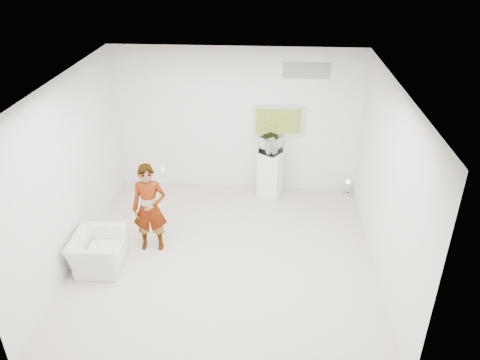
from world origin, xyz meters
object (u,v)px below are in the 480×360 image
at_px(pedestal, 270,174).
at_px(armchair, 98,251).
at_px(tv, 278,121).
at_px(floor_uplight, 347,187).
at_px(person, 150,208).

bearing_deg(pedestal, armchair, -137.25).
bearing_deg(armchair, tv, -46.89).
relative_size(armchair, floor_uplight, 2.87).
relative_size(armchair, pedestal, 0.93).
xyz_separation_m(tv, armchair, (-2.90, -2.85, -1.26)).
bearing_deg(person, armchair, -148.23).
relative_size(tv, pedestal, 1.03).
bearing_deg(floor_uplight, person, -149.61).
height_order(pedestal, floor_uplight, pedestal).
height_order(tv, pedestal, tv).
distance_m(tv, armchair, 4.25).
distance_m(tv, floor_uplight, 2.05).
distance_m(pedestal, floor_uplight, 1.67).
bearing_deg(armchair, person, -54.67).
relative_size(tv, person, 0.63).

